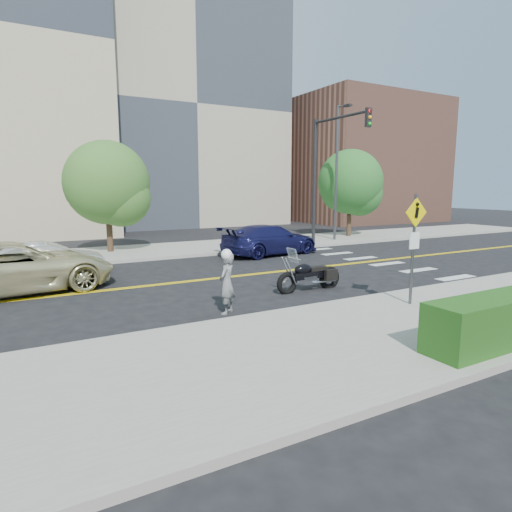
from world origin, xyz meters
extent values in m
plane|color=black|center=(0.00, 0.00, 0.00)|extent=(120.00, 120.00, 0.00)
cube|color=#9E9B91|center=(0.00, -7.50, 0.07)|extent=(60.00, 5.00, 0.15)
cube|color=#9E9B91|center=(0.00, 7.50, 0.07)|extent=(60.00, 5.00, 0.15)
cube|color=#A39984|center=(8.00, 26.00, 10.00)|extent=(18.00, 14.00, 20.00)
cube|color=#8C5947|center=(26.00, 20.00, 6.00)|extent=(14.00, 12.00, 12.00)
cylinder|color=#4C4C51|center=(12.00, 6.50, 4.15)|extent=(0.16, 0.16, 8.00)
cylinder|color=black|center=(10.00, 6.00, 3.65)|extent=(0.20, 0.20, 7.00)
cylinder|color=black|center=(10.00, 3.80, 6.95)|extent=(0.14, 4.40, 0.14)
cube|color=black|center=(10.00, 1.80, 6.65)|extent=(0.28, 0.18, 0.90)
cylinder|color=#4C4C51|center=(4.20, -6.30, 1.65)|extent=(0.08, 0.08, 3.00)
cube|color=#F9D800|center=(4.20, -6.33, 2.65)|extent=(0.78, 0.03, 0.78)
cube|color=white|center=(4.20, -6.33, 1.90)|extent=(0.35, 0.03, 0.45)
imported|color=silver|center=(-0.38, -4.24, 0.81)|extent=(0.70, 0.68, 1.63)
sphere|color=white|center=(-0.38, -4.24, 1.58)|extent=(0.29, 0.29, 0.29)
imported|color=beige|center=(-5.25, 1.01, 0.82)|extent=(6.28, 3.67, 1.64)
imported|color=silver|center=(-4.24, 3.07, 0.66)|extent=(4.09, 1.59, 1.33)
imported|color=#1B1B52|center=(5.83, 3.95, 0.75)|extent=(5.45, 2.83, 1.51)
cylinder|color=#382619|center=(-1.14, 7.98, 2.28)|extent=(0.30, 0.30, 4.56)
sphere|color=#396C22|center=(-1.14, 7.98, 3.56)|extent=(4.11, 4.11, 4.11)
cylinder|color=#382619|center=(14.14, 7.67, 2.38)|extent=(0.29, 0.29, 4.76)
sphere|color=#21651F|center=(14.14, 7.67, 3.71)|extent=(4.20, 4.20, 4.20)
camera|label=1|loc=(-5.01, -14.22, 3.28)|focal=30.00mm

